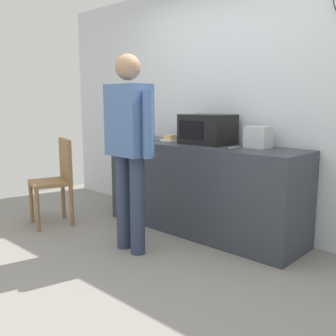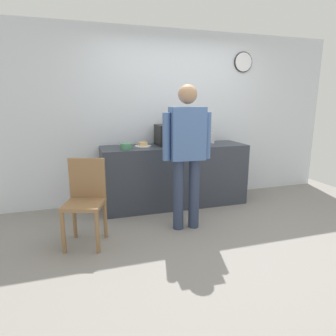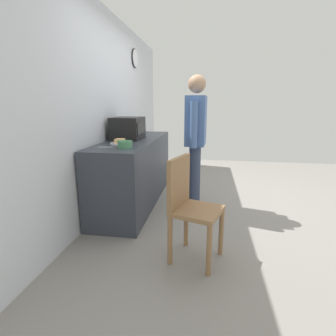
{
  "view_description": "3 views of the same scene",
  "coord_description": "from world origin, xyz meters",
  "px_view_note": "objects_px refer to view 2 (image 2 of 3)",
  "views": [
    {
      "loc": [
        2.25,
        -1.84,
        1.34
      ],
      "look_at": [
        -0.15,
        0.74,
        0.73
      ],
      "focal_mm": 41.0,
      "sensor_mm": 36.0,
      "label": 1
    },
    {
      "loc": [
        -1.48,
        -2.81,
        1.54
      ],
      "look_at": [
        -0.34,
        0.87,
        0.66
      ],
      "focal_mm": 31.03,
      "sensor_mm": 36.0,
      "label": 2
    },
    {
      "loc": [
        -3.65,
        0.18,
        1.39
      ],
      "look_at": [
        -0.25,
        0.72,
        0.55
      ],
      "focal_mm": 28.12,
      "sensor_mm": 36.0,
      "label": 3
    }
  ],
  "objects_px": {
    "sandwich_plate": "(143,145)",
    "wooden_chair": "(86,197)",
    "fork_utensil": "(123,146)",
    "spoon_utensil": "(199,144)",
    "toaster": "(206,136)",
    "microwave": "(173,135)",
    "salad_bowl": "(126,146)",
    "person_standing": "(187,147)"
  },
  "relations": [
    {
      "from": "sandwich_plate",
      "to": "wooden_chair",
      "type": "xyz_separation_m",
      "value": [
        -0.85,
        -0.92,
        -0.41
      ]
    },
    {
      "from": "fork_utensil",
      "to": "spoon_utensil",
      "type": "height_order",
      "value": "same"
    },
    {
      "from": "sandwich_plate",
      "to": "wooden_chair",
      "type": "distance_m",
      "value": 1.32
    },
    {
      "from": "toaster",
      "to": "fork_utensil",
      "type": "bearing_deg",
      "value": -179.02
    },
    {
      "from": "microwave",
      "to": "toaster",
      "type": "relative_size",
      "value": 2.27
    },
    {
      "from": "wooden_chair",
      "to": "sandwich_plate",
      "type": "bearing_deg",
      "value": 47.27
    },
    {
      "from": "salad_bowl",
      "to": "person_standing",
      "type": "xyz_separation_m",
      "value": [
        0.6,
        -0.75,
        0.07
      ]
    },
    {
      "from": "spoon_utensil",
      "to": "wooden_chair",
      "type": "distance_m",
      "value": 1.96
    },
    {
      "from": "wooden_chair",
      "to": "person_standing",
      "type": "bearing_deg",
      "value": 1.02
    },
    {
      "from": "microwave",
      "to": "person_standing",
      "type": "xyz_separation_m",
      "value": [
        -0.14,
        -0.94,
        -0.04
      ]
    },
    {
      "from": "microwave",
      "to": "toaster",
      "type": "bearing_deg",
      "value": 5.56
    },
    {
      "from": "microwave",
      "to": "salad_bowl",
      "type": "bearing_deg",
      "value": -165.34
    },
    {
      "from": "person_standing",
      "to": "spoon_utensil",
      "type": "bearing_deg",
      "value": 58.32
    },
    {
      "from": "salad_bowl",
      "to": "toaster",
      "type": "xyz_separation_m",
      "value": [
        1.29,
        0.25,
        0.06
      ]
    },
    {
      "from": "toaster",
      "to": "person_standing",
      "type": "xyz_separation_m",
      "value": [
        -0.69,
        -1.0,
        0.01
      ]
    },
    {
      "from": "sandwich_plate",
      "to": "toaster",
      "type": "height_order",
      "value": "toaster"
    },
    {
      "from": "sandwich_plate",
      "to": "salad_bowl",
      "type": "distance_m",
      "value": 0.31
    },
    {
      "from": "salad_bowl",
      "to": "sandwich_plate",
      "type": "bearing_deg",
      "value": 29.66
    },
    {
      "from": "microwave",
      "to": "sandwich_plate",
      "type": "xyz_separation_m",
      "value": [
        -0.47,
        -0.04,
        -0.13
      ]
    },
    {
      "from": "sandwich_plate",
      "to": "spoon_utensil",
      "type": "height_order",
      "value": "sandwich_plate"
    },
    {
      "from": "salad_bowl",
      "to": "toaster",
      "type": "distance_m",
      "value": 1.32
    },
    {
      "from": "salad_bowl",
      "to": "wooden_chair",
      "type": "xyz_separation_m",
      "value": [
        -0.58,
        -0.77,
        -0.43
      ]
    },
    {
      "from": "salad_bowl",
      "to": "person_standing",
      "type": "relative_size",
      "value": 0.09
    },
    {
      "from": "sandwich_plate",
      "to": "spoon_utensil",
      "type": "bearing_deg",
      "value": -2.84
    },
    {
      "from": "toaster",
      "to": "spoon_utensil",
      "type": "xyz_separation_m",
      "value": [
        -0.17,
        -0.14,
        -0.1
      ]
    },
    {
      "from": "microwave",
      "to": "spoon_utensil",
      "type": "xyz_separation_m",
      "value": [
        0.39,
        -0.09,
        -0.15
      ]
    },
    {
      "from": "salad_bowl",
      "to": "fork_utensil",
      "type": "bearing_deg",
      "value": 92.16
    },
    {
      "from": "toaster",
      "to": "fork_utensil",
      "type": "distance_m",
      "value": 1.31
    },
    {
      "from": "fork_utensil",
      "to": "spoon_utensil",
      "type": "relative_size",
      "value": 1.0
    },
    {
      "from": "salad_bowl",
      "to": "microwave",
      "type": "bearing_deg",
      "value": 14.66
    },
    {
      "from": "microwave",
      "to": "toaster",
      "type": "distance_m",
      "value": 0.56
    },
    {
      "from": "toaster",
      "to": "wooden_chair",
      "type": "bearing_deg",
      "value": -151.59
    },
    {
      "from": "spoon_utensil",
      "to": "person_standing",
      "type": "relative_size",
      "value": 0.1
    },
    {
      "from": "toaster",
      "to": "salad_bowl",
      "type": "bearing_deg",
      "value": -169.18
    },
    {
      "from": "person_standing",
      "to": "toaster",
      "type": "bearing_deg",
      "value": 55.13
    },
    {
      "from": "wooden_chair",
      "to": "fork_utensil",
      "type": "bearing_deg",
      "value": 59.91
    },
    {
      "from": "microwave",
      "to": "wooden_chair",
      "type": "xyz_separation_m",
      "value": [
        -1.32,
        -0.96,
        -0.54
      ]
    },
    {
      "from": "toaster",
      "to": "wooden_chair",
      "type": "distance_m",
      "value": 2.19
    },
    {
      "from": "microwave",
      "to": "fork_utensil",
      "type": "distance_m",
      "value": 0.76
    },
    {
      "from": "fork_utensil",
      "to": "wooden_chair",
      "type": "distance_m",
      "value": 1.21
    },
    {
      "from": "wooden_chair",
      "to": "toaster",
      "type": "bearing_deg",
      "value": 28.41
    },
    {
      "from": "sandwich_plate",
      "to": "toaster",
      "type": "distance_m",
      "value": 1.04
    }
  ]
}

